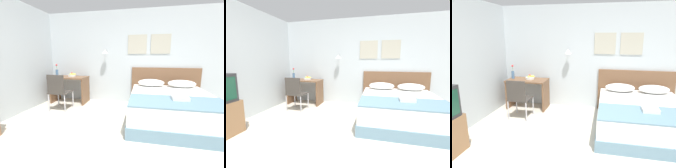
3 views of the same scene
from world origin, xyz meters
TOP-DOWN VIEW (x-y plane):
  - wall_back at (0.01, 2.68)m, footprint 5.50×0.31m
  - bed at (1.14, 1.55)m, footprint 1.72×2.09m
  - headboard at (1.14, 2.62)m, footprint 1.84×0.06m
  - pillow_left at (0.76, 2.36)m, footprint 0.69×0.37m
  - pillow_right at (1.53, 2.36)m, footprint 0.69×0.37m
  - throw_blanket at (1.14, 0.94)m, footprint 1.67×0.84m
  - folded_towel_near_foot at (1.21, 1.08)m, footprint 0.28×0.28m
  - desk at (-1.60, 2.30)m, footprint 1.03×0.60m
  - desk_chair at (-1.52, 1.54)m, footprint 0.47×0.47m
  - fruit_bowl at (-1.54, 2.36)m, footprint 0.24×0.23m
  - flower_vase at (-2.01, 2.33)m, footprint 0.08×0.08m

SIDE VIEW (x-z plane):
  - bed at x=1.14m, z-range 0.00..0.57m
  - desk at x=-1.60m, z-range 0.14..0.91m
  - headboard at x=1.14m, z-range 0.00..1.05m
  - desk_chair at x=-1.52m, z-range 0.08..1.01m
  - throw_blanket at x=1.14m, z-range 0.57..0.59m
  - folded_towel_near_foot at x=1.21m, z-range 0.59..0.65m
  - pillow_left at x=0.76m, z-range 0.57..0.76m
  - pillow_right at x=1.53m, z-range 0.57..0.76m
  - fruit_bowl at x=-1.54m, z-range 0.76..0.87m
  - flower_vase at x=-2.01m, z-range 0.72..1.09m
  - wall_back at x=0.01m, z-range 0.01..2.66m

